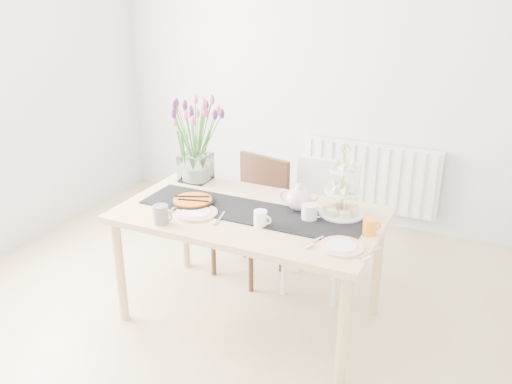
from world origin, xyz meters
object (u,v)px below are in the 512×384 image
at_px(plate_left, 196,213).
at_px(plate_right, 341,247).
at_px(chair_white, 322,216).
at_px(teapot, 299,199).
at_px(mug_white, 260,218).
at_px(radiator, 370,177).
at_px(tart_tin, 193,202).
at_px(tulip_vase, 194,127).
at_px(cream_jug, 309,212).
at_px(mug_orange, 370,227).
at_px(mug_grey, 161,214).
at_px(dining_table, 250,224).
at_px(cake_stand, 342,198).
at_px(chair_brown, 255,208).

relative_size(plate_left, plate_right, 1.08).
bearing_deg(chair_white, teapot, -93.15).
relative_size(chair_white, mug_white, 9.71).
xyz_separation_m(radiator, mug_white, (-0.19, -1.89, 0.35)).
bearing_deg(plate_left, tart_tin, 129.01).
height_order(tulip_vase, cream_jug, tulip_vase).
bearing_deg(tart_tin, plate_right, -9.55).
xyz_separation_m(chair_white, mug_orange, (0.47, -0.60, 0.27)).
bearing_deg(mug_grey, cream_jug, 30.87).
distance_m(tulip_vase, teapot, 0.92).
xyz_separation_m(dining_table, mug_white, (0.14, -0.15, 0.12)).
bearing_deg(plate_left, chair_white, 54.59).
bearing_deg(plate_left, plate_right, -2.97).
bearing_deg(cake_stand, tulip_vase, 172.43).
distance_m(mug_orange, plate_right, 0.25).
height_order(chair_white, plate_left, chair_white).
bearing_deg(plate_right, chair_brown, 138.40).
bearing_deg(mug_white, tulip_vase, 151.42).
height_order(radiator, cake_stand, cake_stand).
xyz_separation_m(tulip_vase, teapot, (0.85, -0.19, -0.31)).
distance_m(mug_grey, mug_white, 0.58).
bearing_deg(mug_orange, plate_right, -153.30).
height_order(radiator, plate_right, plate_right).
xyz_separation_m(teapot, cream_jug, (0.10, -0.09, -0.03)).
height_order(cream_jug, plate_left, cream_jug).
bearing_deg(teapot, tulip_vase, 174.50).
height_order(teapot, tart_tin, teapot).
bearing_deg(tart_tin, plate_left, -50.99).
xyz_separation_m(cake_stand, mug_grey, (-0.92, -0.55, -0.06)).
relative_size(cake_stand, mug_orange, 4.37).
bearing_deg(mug_grey, plate_left, 61.62).
bearing_deg(plate_left, cake_stand, 23.83).
height_order(chair_brown, plate_left, chair_brown).
bearing_deg(mug_white, chair_brown, 123.01).
relative_size(chair_brown, cake_stand, 2.20).
xyz_separation_m(mug_orange, plate_left, (-1.02, -0.18, -0.04)).
height_order(mug_orange, plate_right, mug_orange).
xyz_separation_m(radiator, plate_right, (0.32, -1.95, 0.31)).
xyz_separation_m(tart_tin, plate_left, (0.10, -0.12, -0.01)).
relative_size(dining_table, mug_orange, 17.53).
relative_size(cake_stand, mug_grey, 3.65).
xyz_separation_m(dining_table, mug_orange, (0.74, 0.01, 0.12)).
bearing_deg(chair_brown, tulip_vase, -132.08).
xyz_separation_m(dining_table, tart_tin, (-0.38, -0.04, 0.09)).
xyz_separation_m(tart_tin, plate_right, (1.03, -0.17, -0.01)).
height_order(tulip_vase, cake_stand, tulip_vase).
relative_size(dining_table, tart_tin, 5.85).
bearing_deg(teapot, chair_white, 96.75).
height_order(radiator, plate_left, plate_left).
bearing_deg(tulip_vase, cake_stand, -7.57).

